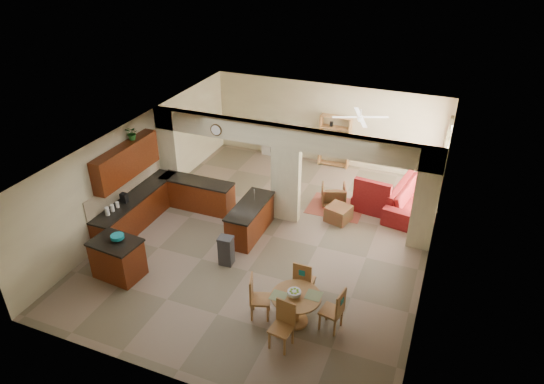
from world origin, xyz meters
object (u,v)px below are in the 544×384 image
at_px(kitchen_island, 118,258).
at_px(dining_table, 296,304).
at_px(sofa, 413,198).
at_px(armchair, 334,195).

relative_size(kitchen_island, dining_table, 1.14).
bearing_deg(sofa, kitchen_island, 142.36).
bearing_deg(armchair, dining_table, 77.03).
bearing_deg(kitchen_island, sofa, 48.10).
bearing_deg(kitchen_island, armchair, 57.94).
xyz_separation_m(kitchen_island, sofa, (6.08, 5.70, -0.11)).
bearing_deg(kitchen_island, dining_table, 6.28).
xyz_separation_m(sofa, armchair, (-2.23, -0.59, -0.06)).
height_order(kitchen_island, sofa, kitchen_island).
relative_size(dining_table, armchair, 1.48).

